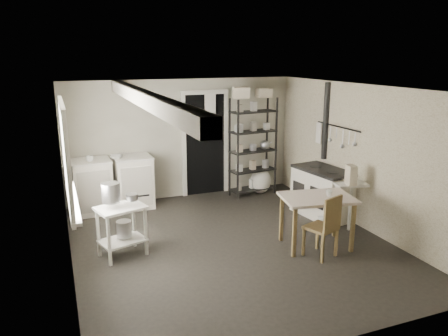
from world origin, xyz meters
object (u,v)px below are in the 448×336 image
object	(u,v)px
stockpot	(111,193)
shelf_rack	(253,148)
chair	(321,223)
flour_sack	(261,182)
base_cabinets	(113,185)
prep_table	(122,229)
stove	(323,192)
work_table	(316,222)

from	to	relation	value
stockpot	shelf_rack	distance (m)	3.51
chair	flour_sack	size ratio (longest dim) A/B	1.77
base_cabinets	shelf_rack	size ratio (longest dim) A/B	0.75
prep_table	base_cabinets	world-z (taller)	base_cabinets
prep_table	base_cabinets	xyz separation A→B (m)	(0.15, 1.98, 0.06)
base_cabinets	chair	xyz separation A→B (m)	(2.42, -2.99, 0.02)
stove	flour_sack	distance (m)	1.62
work_table	flour_sack	bearing A→B (deg)	81.97
flour_sack	base_cabinets	bearing A→B (deg)	177.73
work_table	chair	distance (m)	0.34
flour_sack	stove	bearing A→B (deg)	-74.48
prep_table	shelf_rack	bearing A→B (deg)	33.01
shelf_rack	flour_sack	world-z (taller)	shelf_rack
stockpot	base_cabinets	size ratio (longest dim) A/B	0.18
stove	flour_sack	xyz separation A→B (m)	(-0.43, 1.55, -0.20)
prep_table	flour_sack	world-z (taller)	prep_table
prep_table	shelf_rack	xyz separation A→B (m)	(2.86, 1.86, 0.55)
work_table	chair	size ratio (longest dim) A/B	1.11
stockpot	stove	xyz separation A→B (m)	(3.60, 0.31, -0.50)
base_cabinets	work_table	world-z (taller)	base_cabinets
prep_table	chair	world-z (taller)	chair
shelf_rack	stove	bearing A→B (deg)	-75.79
stove	chair	distance (m)	1.62
shelf_rack	flour_sack	xyz separation A→B (m)	(0.19, 0.01, -0.71)
prep_table	base_cabinets	bearing A→B (deg)	85.67
stockpot	stove	world-z (taller)	stockpot
stove	chair	xyz separation A→B (m)	(-0.92, -1.33, 0.04)
base_cabinets	shelf_rack	world-z (taller)	shelf_rack
chair	prep_table	bearing A→B (deg)	138.01
base_cabinets	work_table	distance (m)	3.70
chair	stockpot	bearing A→B (deg)	138.74
stockpot	stove	bearing A→B (deg)	4.96
shelf_rack	stove	world-z (taller)	shelf_rack
work_table	flour_sack	world-z (taller)	work_table
stove	work_table	world-z (taller)	stove
flour_sack	chair	bearing A→B (deg)	-99.58
base_cabinets	shelf_rack	distance (m)	2.76
chair	work_table	bearing A→B (deg)	47.41
work_table	flour_sack	xyz separation A→B (m)	(0.36, 2.58, -0.14)
shelf_rack	chair	bearing A→B (deg)	-103.57
flour_sack	work_table	bearing A→B (deg)	-98.03
stockpot	chair	world-z (taller)	stockpot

